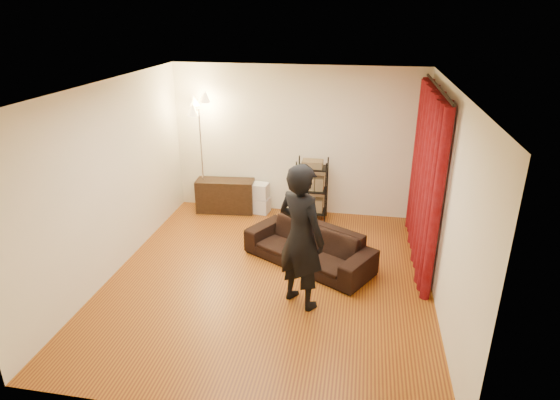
% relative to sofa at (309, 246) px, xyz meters
% --- Properties ---
extents(floor, '(5.00, 5.00, 0.00)m').
position_rel_sofa_xyz_m(floor, '(-0.49, -0.54, -0.29)').
color(floor, '#9A5711').
rests_on(floor, ground).
extents(ceiling, '(5.00, 5.00, 0.00)m').
position_rel_sofa_xyz_m(ceiling, '(-0.49, -0.54, 2.41)').
color(ceiling, white).
rests_on(ceiling, ground).
extents(wall_back, '(5.00, 0.00, 5.00)m').
position_rel_sofa_xyz_m(wall_back, '(-0.49, 1.96, 1.06)').
color(wall_back, '#F1E8C9').
rests_on(wall_back, ground).
extents(wall_front, '(5.00, 0.00, 5.00)m').
position_rel_sofa_xyz_m(wall_front, '(-0.49, -3.04, 1.06)').
color(wall_front, '#F1E8C9').
rests_on(wall_front, ground).
extents(wall_left, '(0.00, 5.00, 5.00)m').
position_rel_sofa_xyz_m(wall_left, '(-2.74, -0.54, 1.06)').
color(wall_left, '#F1E8C9').
rests_on(wall_left, ground).
extents(wall_right, '(0.00, 5.00, 5.00)m').
position_rel_sofa_xyz_m(wall_right, '(1.76, -0.54, 1.06)').
color(wall_right, '#F1E8C9').
rests_on(wall_right, ground).
extents(curtain_rod, '(0.04, 2.65, 0.04)m').
position_rel_sofa_xyz_m(curtain_rod, '(1.66, 0.58, 2.29)').
color(curtain_rod, black).
rests_on(curtain_rod, wall_right).
extents(curtain, '(0.22, 2.65, 2.55)m').
position_rel_sofa_xyz_m(curtain, '(1.64, 0.58, 0.99)').
color(curtain, maroon).
rests_on(curtain, ground).
extents(sofa, '(2.09, 1.63, 0.57)m').
position_rel_sofa_xyz_m(sofa, '(0.00, 0.00, 0.00)').
color(sofa, black).
rests_on(sofa, ground).
extents(person, '(0.83, 0.77, 1.91)m').
position_rel_sofa_xyz_m(person, '(0.01, -1.03, 0.67)').
color(person, black).
rests_on(person, ground).
extents(media_cabinet, '(1.10, 0.49, 0.62)m').
position_rel_sofa_xyz_m(media_cabinet, '(-1.79, 1.68, 0.02)').
color(media_cabinet, black).
rests_on(media_cabinet, ground).
extents(storage_boxes, '(0.38, 0.32, 0.58)m').
position_rel_sofa_xyz_m(storage_boxes, '(-1.14, 1.73, 0.00)').
color(storage_boxes, beige).
rests_on(storage_boxes, ground).
extents(wire_shelf, '(0.55, 0.40, 1.14)m').
position_rel_sofa_xyz_m(wire_shelf, '(-0.15, 1.61, 0.28)').
color(wire_shelf, black).
rests_on(wire_shelf, ground).
extents(floor_lamp, '(0.46, 0.46, 2.18)m').
position_rel_sofa_xyz_m(floor_lamp, '(-2.19, 1.63, 0.80)').
color(floor_lamp, silver).
rests_on(floor_lamp, ground).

